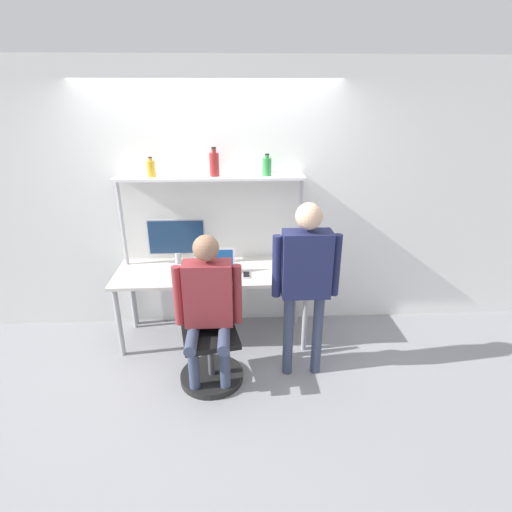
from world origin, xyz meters
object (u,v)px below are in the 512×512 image
(office_chair, at_px, (210,349))
(person_standing, at_px, (306,271))
(bottle_green, at_px, (267,166))
(bottle_red, at_px, (214,164))
(bottle_amber, at_px, (151,168))
(cell_phone, at_px, (246,275))
(person_seated, at_px, (208,301))
(laptop, at_px, (217,269))
(monitor, at_px, (177,239))

(office_chair, distance_m, person_standing, 1.10)
(person_standing, relative_size, bottle_green, 7.78)
(person_standing, distance_m, bottle_red, 1.35)
(office_chair, relative_size, bottle_amber, 5.09)
(cell_phone, bearing_deg, person_standing, -45.94)
(cell_phone, relative_size, office_chair, 0.16)
(office_chair, distance_m, bottle_red, 1.70)
(person_seated, height_order, bottle_amber, bottle_amber)
(cell_phone, bearing_deg, laptop, 177.32)
(monitor, distance_m, cell_phone, 0.80)
(person_standing, bearing_deg, laptop, 146.22)
(bottle_amber, bearing_deg, office_chair, -58.04)
(office_chair, bearing_deg, monitor, 112.65)
(monitor, height_order, bottle_red, bottle_red)
(office_chair, height_order, person_seated, person_seated)
(person_standing, xyz_separation_m, bottle_amber, (-1.36, 0.83, 0.71))
(monitor, height_order, laptop, monitor)
(office_chair, relative_size, bottle_green, 4.54)
(cell_phone, distance_m, bottle_green, 1.05)
(laptop, distance_m, bottle_green, 1.08)
(bottle_amber, bearing_deg, cell_phone, -20.67)
(bottle_green, bearing_deg, person_standing, -71.92)
(laptop, relative_size, cell_phone, 2.36)
(person_standing, height_order, bottle_red, bottle_red)
(laptop, distance_m, bottle_red, 0.99)
(laptop, relative_size, person_standing, 0.22)
(laptop, bearing_deg, bottle_green, 32.58)
(person_standing, height_order, bottle_green, bottle_green)
(laptop, bearing_deg, cell_phone, -2.68)
(bottle_red, distance_m, bottle_green, 0.50)
(bottle_amber, relative_size, bottle_red, 0.68)
(cell_phone, bearing_deg, bottle_green, 57.20)
(cell_phone, xyz_separation_m, person_seated, (-0.33, -0.57, 0.04))
(cell_phone, relative_size, person_standing, 0.09)
(monitor, relative_size, person_seated, 0.42)
(cell_phone, relative_size, bottle_red, 0.56)
(bottle_amber, xyz_separation_m, bottle_green, (1.09, 0.00, 0.01))
(monitor, distance_m, bottle_red, 0.84)
(cell_phone, distance_m, bottle_red, 1.09)
(bottle_red, xyz_separation_m, bottle_green, (0.50, -0.00, -0.03))
(monitor, distance_m, bottle_green, 1.15)
(monitor, bearing_deg, bottle_red, 3.33)
(office_chair, height_order, person_standing, person_standing)
(laptop, distance_m, bottle_amber, 1.12)
(office_chair, xyz_separation_m, person_standing, (0.82, 0.03, 0.73))
(person_standing, xyz_separation_m, bottle_red, (-0.77, 0.83, 0.75))
(bottle_amber, bearing_deg, bottle_green, 0.00)
(laptop, bearing_deg, bottle_red, 90.12)
(monitor, xyz_separation_m, office_chair, (0.35, -0.83, -0.73))
(person_standing, bearing_deg, person_seated, -174.83)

